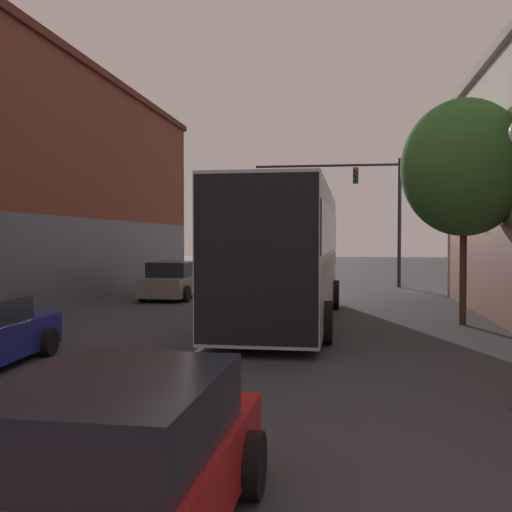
{
  "coord_description": "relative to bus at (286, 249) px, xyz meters",
  "views": [
    {
      "loc": [
        3.13,
        0.36,
        2.43
      ],
      "look_at": [
        0.79,
        16.09,
        1.97
      ],
      "focal_mm": 42.0,
      "sensor_mm": 36.0,
      "label": 1
    }
  ],
  "objects": [
    {
      "name": "street_tree_near",
      "position": [
        4.98,
        0.23,
        2.29
      ],
      "size": [
        3.49,
        3.14,
        6.34
      ],
      "color": "#4C3823",
      "rests_on": "ground_plane"
    },
    {
      "name": "parked_car_left_mid",
      "position": [
        -5.18,
        6.3,
        -1.42
      ],
      "size": [
        1.99,
        4.46,
        1.5
      ],
      "rotation": [
        0.0,
        0.0,
        1.57
      ],
      "color": "slate",
      "rests_on": "ground_plane"
    },
    {
      "name": "lane_center_line",
      "position": [
        -1.44,
        -0.14,
        -2.12
      ],
      "size": [
        0.14,
        46.92,
        0.01
      ],
      "color": "silver",
      "rests_on": "ground_plane"
    },
    {
      "name": "traffic_signal_gantry",
      "position": [
        2.25,
        13.31,
        2.5
      ],
      "size": [
        7.32,
        0.36,
        6.41
      ],
      "color": "black",
      "rests_on": "ground_plane"
    },
    {
      "name": "hatchback_foreground",
      "position": [
        -0.09,
        -13.01,
        -1.48
      ],
      "size": [
        2.07,
        4.33,
        1.35
      ],
      "rotation": [
        0.0,
        0.0,
        1.55
      ],
      "color": "red",
      "rests_on": "ground_plane"
    },
    {
      "name": "bus",
      "position": [
        0.0,
        0.0,
        0.0
      ],
      "size": [
        3.01,
        11.13,
        3.8
      ],
      "rotation": [
        0.0,
        0.0,
        1.56
      ],
      "color": "#B7B7BC",
      "rests_on": "ground_plane"
    }
  ]
}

